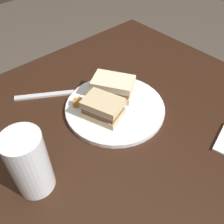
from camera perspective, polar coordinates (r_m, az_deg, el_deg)
dining_table at (r=0.98m, az=-0.53°, el=-18.69°), size 1.06×0.88×0.75m
plate at (r=0.72m, az=0.68°, el=1.04°), size 0.29×0.29×0.01m
sandwich_half_left at (r=0.74m, az=0.24°, el=5.77°), size 0.13×0.14×0.06m
sandwich_half_right at (r=0.67m, az=-2.07°, el=0.84°), size 0.10×0.12×0.06m
potato_wedge_front at (r=0.73m, az=-2.14°, el=2.86°), size 0.04×0.04×0.02m
potato_wedge_middle at (r=0.78m, az=-2.54°, el=6.12°), size 0.05×0.04×0.02m
potato_wedge_back at (r=0.72m, az=-6.99°, el=1.97°), size 0.05×0.05×0.02m
potato_wedge_left_edge at (r=0.73m, az=-3.76°, el=2.79°), size 0.05×0.03×0.01m
pint_glass at (r=0.55m, az=-18.15°, el=-11.74°), size 0.08×0.08×0.16m
fork at (r=0.80m, az=-15.20°, el=3.73°), size 0.16×0.11×0.01m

